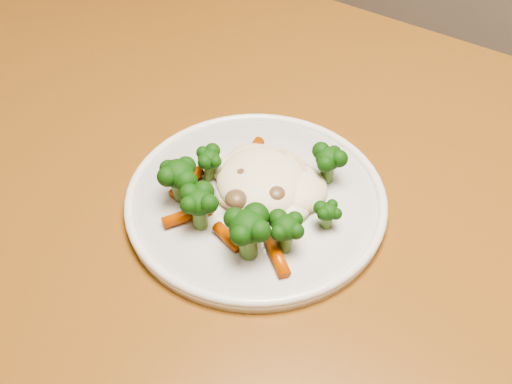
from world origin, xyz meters
TOP-DOWN VIEW (x-y plane):
  - dining_table at (-0.29, 0.16)m, footprint 1.22×0.82m
  - plate at (-0.25, 0.15)m, footprint 0.26×0.26m
  - meal at (-0.25, 0.14)m, footprint 0.18×0.18m

SIDE VIEW (x-z plane):
  - dining_table at x=-0.29m, z-range 0.28..1.03m
  - plate at x=-0.25m, z-range 0.75..0.76m
  - meal at x=-0.25m, z-range 0.76..0.81m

